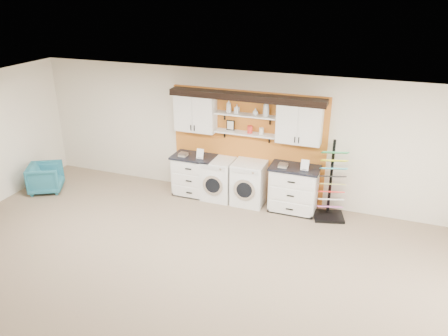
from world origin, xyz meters
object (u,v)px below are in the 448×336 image
at_px(base_cabinet_right, 294,189).
at_px(washer, 218,179).
at_px(sample_rack, 331,194).
at_px(base_cabinet_left, 194,175).
at_px(dryer, 249,183).
at_px(armchair, 46,178).

height_order(base_cabinet_right, washer, base_cabinet_right).
relative_size(washer, sample_rack, 0.56).
xyz_separation_m(base_cabinet_left, dryer, (1.29, -0.00, 0.01)).
height_order(sample_rack, armchair, sample_rack).
relative_size(base_cabinet_right, sample_rack, 0.62).
bearing_deg(washer, armchair, -164.66).
relative_size(base_cabinet_right, washer, 1.11).
bearing_deg(base_cabinet_left, washer, -0.33).
bearing_deg(dryer, washer, 180.00).
bearing_deg(armchair, base_cabinet_right, -108.57).
bearing_deg(armchair, base_cabinet_left, -101.46).
bearing_deg(washer, sample_rack, -1.23).
xyz_separation_m(dryer, armchair, (-4.56, -1.06, -0.15)).
bearing_deg(sample_rack, washer, 163.59).
bearing_deg(armchair, washer, -104.08).
height_order(base_cabinet_left, washer, base_cabinet_left).
distance_m(dryer, sample_rack, 1.74).
relative_size(base_cabinet_left, armchair, 1.33).
height_order(base_cabinet_right, armchair, base_cabinet_right).
bearing_deg(base_cabinet_left, base_cabinet_right, -0.00).
height_order(base_cabinet_right, sample_rack, sample_rack).
distance_m(base_cabinet_left, dryer, 1.29).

